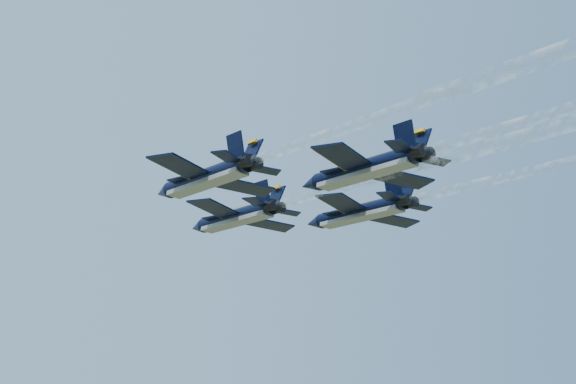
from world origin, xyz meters
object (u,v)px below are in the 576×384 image
object	(u,v)px
jet_slot	(363,170)
jet_left	(205,178)
jet_lead	(235,217)
jet_right	(359,213)

from	to	relation	value
jet_slot	jet_left	bearing A→B (deg)	131.25
jet_lead	jet_right	world-z (taller)	same
jet_right	jet_lead	bearing A→B (deg)	133.04
jet_right	jet_slot	world-z (taller)	same
jet_right	jet_slot	xyz separation A→B (m)	(-5.74, -15.34, 0.00)
jet_left	jet_right	xyz separation A→B (m)	(19.64, 7.94, 0.00)
jet_lead	jet_slot	size ratio (longest dim) A/B	1.00
jet_lead	jet_left	distance (m)	15.82
jet_left	jet_slot	distance (m)	15.75
jet_left	jet_lead	bearing A→B (deg)	44.40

